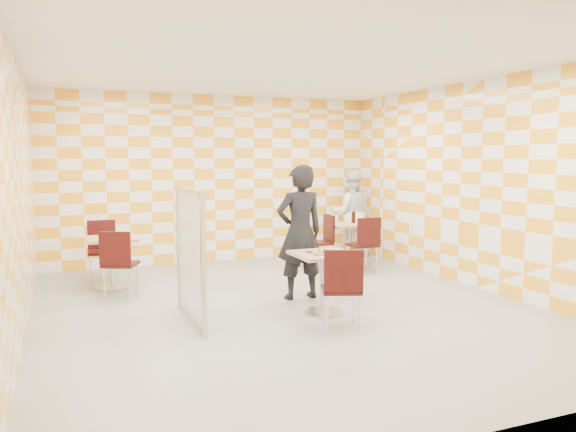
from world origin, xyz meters
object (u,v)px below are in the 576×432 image
Objects in this scene: chair_empty_near at (118,259)px; partition at (190,254)px; empty_table at (112,254)px; main_table at (323,272)px; chair_second_side at (323,237)px; chair_empty_far at (102,245)px; chair_second_front at (366,240)px; soda_bottle at (353,217)px; man_dark at (300,232)px; man_white at (351,213)px; chair_main_front at (342,283)px; sport_bottle at (336,219)px; second_table at (348,237)px.

partition is (0.67, -1.42, 0.25)m from chair_empty_near.
chair_empty_near is at bearing -87.80° from empty_table.
chair_second_side is at bearing 64.49° from main_table.
main_table is 0.81× the size of chair_empty_far.
chair_second_front is (3.95, -0.42, 0.04)m from empty_table.
chair_empty_far reaches higher than empty_table.
chair_second_side is 0.71m from soda_bottle.
man_dark is (1.60, 0.52, 0.11)m from partition.
man_white reaches higher than chair_second_side.
chair_main_front is 0.51× the size of man_dark.
man_dark reaches higher than empty_table.
main_table is 2.54m from chair_second_front.
chair_empty_near is at bearing -166.85° from chair_second_side.
man_dark reaches higher than chair_second_side.
man_white is 1.10m from sport_bottle.
main_table is 0.81× the size of chair_empty_near.
chair_empty_far is at bearing 121.06° from chair_main_front.
sport_bottle is (1.47, 1.82, -0.06)m from man_dark.
partition is (-1.44, 1.00, 0.25)m from chair_main_front.
soda_bottle is (1.94, 3.32, 0.31)m from chair_main_front.
second_table is 0.81× the size of chair_second_front.
partition reaches higher than empty_table.
partition reaches higher than sport_bottle.
man_white reaches higher than main_table.
chair_main_front is (-0.13, -0.74, 0.04)m from main_table.
man_white is at bearing 64.57° from soda_bottle.
chair_empty_far is (-0.12, 1.29, 0.00)m from chair_empty_near.
main_table is at bearing -115.51° from chair_second_side.
chair_second_side is at bearing 67.83° from chair_main_front.
main_table is at bearing 74.49° from man_white.
main_table and second_table have the same top height.
chair_main_front reaches higher than main_table.
main_table is 4.09m from man_white.
chair_empty_far is at bearing 174.61° from soda_bottle.
chair_second_side is 0.60× the size of partition.
empty_table is 0.81× the size of chair_second_front.
sport_bottle is 0.87× the size of soda_bottle.
second_table is 0.45× the size of man_white.
man_white reaches higher than chair_empty_far.
main_table is 1.00× the size of empty_table.
chair_empty_near is (-3.43, -0.80, 0.00)m from chair_second_side.
sport_bottle is (3.06, 2.35, 0.05)m from partition.
second_table is at bearing 12.08° from chair_empty_near.
chair_second_front is 4.62× the size of sport_bottle.
chair_empty_far is (-2.37, 2.97, 0.04)m from main_table.
man_white is 0.94m from soda_bottle.
chair_second_side is at bearing 59.67° from man_white.
chair_second_side reaches higher than second_table.
man_dark is (2.29, -1.54, 0.39)m from empty_table.
main_table is at bearing -125.16° from soda_bottle.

